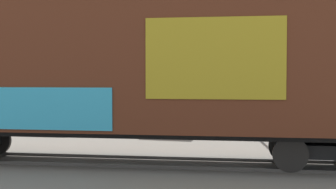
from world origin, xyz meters
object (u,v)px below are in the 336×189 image
at_px(parked_car_silver, 61,112).
at_px(parked_car_blue, 296,116).
at_px(parked_car_tan, 176,113).
at_px(flagpole, 252,14).
at_px(freight_car, 128,67).

bearing_deg(parked_car_silver, parked_car_blue, -2.54).
distance_m(parked_car_silver, parked_car_tan, 5.35).
xyz_separation_m(flagpole, parked_car_tan, (-3.25, -2.15, -4.52)).
bearing_deg(freight_car, parked_car_silver, 125.24).
relative_size(freight_car, parked_car_tan, 3.64).
bearing_deg(parked_car_silver, flagpole, 13.25).
distance_m(flagpole, parked_car_blue, 5.49).
xyz_separation_m(flagpole, parked_car_silver, (-8.60, -2.03, -4.57)).
xyz_separation_m(freight_car, flagpole, (3.53, 9.21, 2.65)).
bearing_deg(parked_car_silver, parked_car_tan, -1.29).
relative_size(parked_car_tan, parked_car_blue, 0.92).
distance_m(freight_car, parked_car_tan, 7.31).
relative_size(freight_car, parked_car_blue, 3.36).
distance_m(freight_car, parked_car_blue, 8.79).
bearing_deg(parked_car_silver, freight_car, -54.76).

